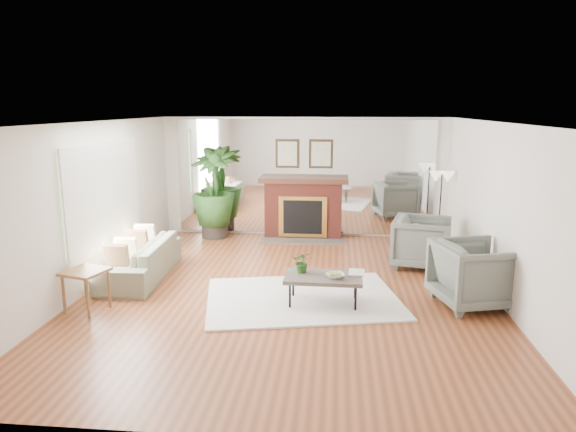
# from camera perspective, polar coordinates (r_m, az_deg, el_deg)

# --- Properties ---
(ground) EXTENTS (7.00, 7.00, 0.00)m
(ground) POSITION_cam_1_polar(r_m,az_deg,el_deg) (7.78, 0.11, -8.36)
(ground) COLOR brown
(ground) RESTS_ON ground
(wall_left) EXTENTS (0.02, 7.00, 2.50)m
(wall_left) POSITION_cam_1_polar(r_m,az_deg,el_deg) (8.26, -21.01, 1.04)
(wall_left) COLOR silver
(wall_left) RESTS_ON ground
(wall_right) EXTENTS (0.02, 7.00, 2.50)m
(wall_right) POSITION_cam_1_polar(r_m,az_deg,el_deg) (7.76, 22.67, 0.23)
(wall_right) COLOR silver
(wall_right) RESTS_ON ground
(wall_back) EXTENTS (6.00, 0.02, 2.50)m
(wall_back) POSITION_cam_1_polar(r_m,az_deg,el_deg) (10.87, 1.81, 4.33)
(wall_back) COLOR silver
(wall_back) RESTS_ON ground
(mirror_panel) EXTENTS (5.40, 0.04, 2.40)m
(mirror_panel) POSITION_cam_1_polar(r_m,az_deg,el_deg) (10.85, 1.81, 4.32)
(mirror_panel) COLOR silver
(mirror_panel) RESTS_ON wall_back
(window_panel) EXTENTS (0.04, 2.40, 1.50)m
(window_panel) POSITION_cam_1_polar(r_m,az_deg,el_deg) (8.59, -19.71, 2.21)
(window_panel) COLOR #B2E09E
(window_panel) RESTS_ON wall_left
(fireplace) EXTENTS (1.85, 0.83, 2.05)m
(fireplace) POSITION_cam_1_polar(r_m,az_deg,el_deg) (10.74, 1.72, 1.04)
(fireplace) COLOR maroon
(fireplace) RESTS_ON ground
(area_rug) EXTENTS (3.05, 2.45, 0.03)m
(area_rug) POSITION_cam_1_polar(r_m,az_deg,el_deg) (7.48, 1.63, -9.12)
(area_rug) COLOR white
(area_rug) RESTS_ON ground
(coffee_table) EXTENTS (1.08, 0.64, 0.43)m
(coffee_table) POSITION_cam_1_polar(r_m,az_deg,el_deg) (7.17, 3.96, -6.88)
(coffee_table) COLOR #5F544B
(coffee_table) RESTS_ON ground
(sofa) EXTENTS (0.89, 2.10, 0.60)m
(sofa) POSITION_cam_1_polar(r_m,az_deg,el_deg) (8.63, -16.09, -4.66)
(sofa) COLOR gray
(sofa) RESTS_ON ground
(armchair_back) EXTENTS (1.15, 1.13, 0.87)m
(armchair_back) POSITION_cam_1_polar(r_m,az_deg,el_deg) (9.10, 14.65, -2.83)
(armchair_back) COLOR slate
(armchair_back) RESTS_ON ground
(armchair_front) EXTENTS (1.22, 1.20, 0.91)m
(armchair_front) POSITION_cam_1_polar(r_m,az_deg,el_deg) (7.57, 20.00, -6.07)
(armchair_front) COLOR slate
(armchair_front) RESTS_ON ground
(side_table) EXTENTS (0.63, 0.63, 0.58)m
(side_table) POSITION_cam_1_polar(r_m,az_deg,el_deg) (7.43, -21.58, -6.29)
(side_table) COLOR brown
(side_table) RESTS_ON ground
(potted_ficus) EXTENTS (1.07, 1.07, 1.90)m
(potted_ficus) POSITION_cam_1_polar(r_m,az_deg,el_deg) (10.80, -8.26, 2.89)
(potted_ficus) COLOR black
(potted_ficus) RESTS_ON ground
(floor_lamp) EXTENTS (0.49, 0.27, 1.49)m
(floor_lamp) POSITION_cam_1_polar(r_m,az_deg,el_deg) (10.34, 16.69, 3.55)
(floor_lamp) COLOR black
(floor_lamp) RESTS_ON ground
(tabletop_plant) EXTENTS (0.29, 0.26, 0.31)m
(tabletop_plant) POSITION_cam_1_polar(r_m,az_deg,el_deg) (7.23, 1.60, -5.12)
(tabletop_plant) COLOR #305B21
(tabletop_plant) RESTS_ON coffee_table
(fruit_bowl) EXTENTS (0.31, 0.31, 0.06)m
(fruit_bowl) POSITION_cam_1_polar(r_m,az_deg,el_deg) (7.08, 5.27, -6.62)
(fruit_bowl) COLOR brown
(fruit_bowl) RESTS_ON coffee_table
(book) EXTENTS (0.24, 0.32, 0.02)m
(book) POSITION_cam_1_polar(r_m,az_deg,el_deg) (7.29, 6.76, -6.23)
(book) COLOR brown
(book) RESTS_ON coffee_table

